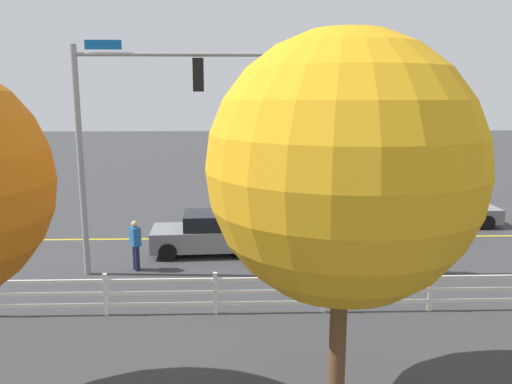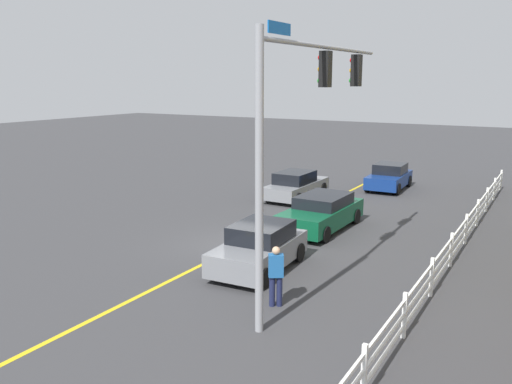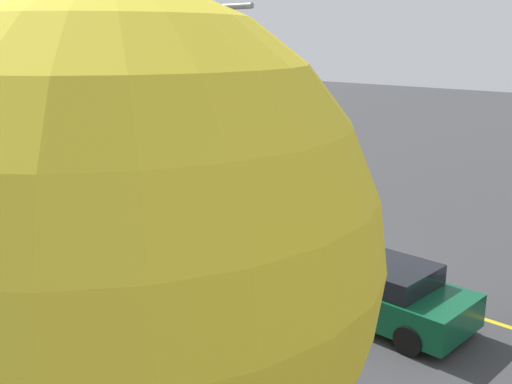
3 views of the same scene
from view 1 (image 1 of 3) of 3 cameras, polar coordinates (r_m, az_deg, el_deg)
ground_plane at (r=20.79m, az=0.09°, el=-5.18°), size 120.00×120.00×0.00m
lane_center_stripe at (r=21.29m, az=10.96°, el=-4.98°), size 28.00×0.16×0.01m
signal_assembly at (r=16.16m, az=-11.20°, el=8.65°), size 7.76×0.37×7.36m
car_0 at (r=19.41m, az=10.90°, el=-4.38°), size 4.76×2.09×1.43m
car_2 at (r=24.10m, az=20.27°, el=-1.93°), size 4.55×1.85×1.42m
car_3 at (r=18.82m, az=-5.42°, el=-4.64°), size 4.05×2.08×1.51m
pedestrian at (r=17.34m, az=-13.35°, el=-5.60°), size 0.43×0.48×1.69m
white_rail_fence at (r=14.25m, az=13.42°, el=-10.67°), size 26.10×0.10×1.15m
tree_0 at (r=8.78m, az=9.76°, el=2.52°), size 4.70×4.70×6.88m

